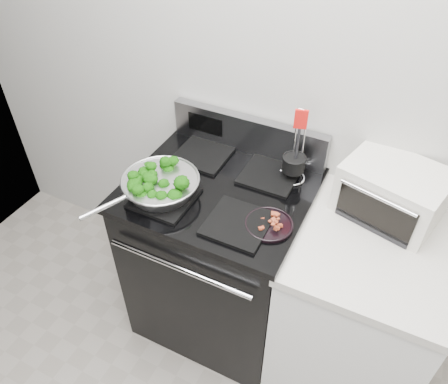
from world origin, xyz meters
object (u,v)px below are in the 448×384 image
Objects in this scene: gas_range at (220,256)px; toaster_oven at (392,191)px; skillet at (160,185)px; bacon_plate at (269,222)px; utensil_holder at (293,167)px.

toaster_oven reaches higher than gas_range.
gas_range is 0.57m from skillet.
gas_range is 0.89m from toaster_oven.
bacon_plate is (0.28, -0.12, 0.48)m from gas_range.
bacon_plate is 0.51m from toaster_oven.
gas_range reaches higher than skillet.
toaster_oven reaches higher than skillet.
toaster_oven is (0.40, 0.32, 0.06)m from bacon_plate.
toaster_oven is (0.88, 0.35, 0.03)m from skillet.
utensil_holder is (0.46, 0.34, 0.01)m from skillet.
bacon_plate is 0.54× the size of utensil_holder.
skillet is 0.58m from utensil_holder.
gas_range is 0.62m from utensil_holder.
skillet is at bearing -143.49° from toaster_oven.
skillet reaches higher than bacon_plate.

